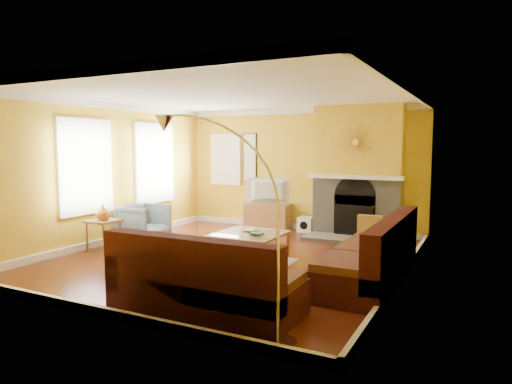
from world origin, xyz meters
The scene contains 27 objects.
floor centered at (0.00, 0.00, -0.01)m, with size 5.50×6.00×0.02m, color maroon.
ceiling centered at (0.00, 0.00, 2.71)m, with size 5.50×6.00×0.02m, color white.
wall_back centered at (0.00, 3.01, 1.35)m, with size 5.50×0.02×2.70m, color gold.
wall_front centered at (0.00, -3.01, 1.35)m, with size 5.50×0.02×2.70m, color gold.
wall_left centered at (-2.76, 0.00, 1.35)m, with size 0.02×6.00×2.70m, color gold.
wall_right centered at (2.76, 0.00, 1.35)m, with size 0.02×6.00×2.70m, color gold.
baseboard centered at (0.00, 0.00, 0.06)m, with size 5.50×6.00×0.12m, color white, non-canonical shape.
crown_molding centered at (0.00, 0.00, 2.64)m, with size 5.50×6.00×0.12m, color white, non-canonical shape.
window_left_near centered at (-2.72, 1.30, 1.50)m, with size 0.06×1.22×1.72m, color white.
window_left_far centered at (-2.72, -0.60, 1.50)m, with size 0.06×1.22×1.72m, color white.
window_back centered at (-1.90, 2.96, 1.55)m, with size 0.82×0.06×1.22m, color white.
wall_art centered at (-1.25, 2.97, 1.60)m, with size 0.34×0.04×1.14m, color white.
fireplace centered at (1.35, 2.80, 1.35)m, with size 1.80×0.40×2.70m, color gray, non-canonical shape.
mantel centered at (1.35, 2.56, 1.25)m, with size 1.92×0.22×0.08m, color white.
hearth centered at (1.35, 2.25, 0.03)m, with size 1.80×0.70×0.06m, color gray.
sunburst centered at (1.35, 2.57, 1.95)m, with size 0.70×0.04×0.70m, color olive, non-canonical shape.
rug centered at (-0.16, -0.49, 0.01)m, with size 2.40×1.80×0.02m, color beige.
sectional_sofa centered at (1.29, -0.74, 0.45)m, with size 2.92×3.92×0.90m, color #351112, non-canonical shape.
coffee_table centered at (0.23, 0.15, 0.21)m, with size 1.09×1.09×0.43m, color white, non-canonical shape.
media_console centered at (-0.67, 2.77, 0.29)m, with size 1.04×0.47×0.57m, color #9B6A38.
tv centered at (-0.67, 2.77, 0.86)m, with size 1.02×0.13×0.59m, color black.
subwoofer centered at (0.25, 2.78, 0.16)m, with size 0.33×0.33×0.33m, color white.
armchair centered at (-2.25, 0.38, 0.37)m, with size 0.78×0.81×0.73m, color gray.
side_table centered at (-2.35, -0.57, 0.28)m, with size 0.50×0.50×0.55m, color #9B6A38, non-canonical shape.
vase centered at (-2.35, -0.57, 0.69)m, with size 0.26×0.26×0.27m, color orange.
book centered at (0.07, 0.25, 0.44)m, with size 0.18×0.25×0.02m, color white.
arc_lamp centered at (1.47, -2.77, 1.08)m, with size 1.38×0.36×2.17m, color silver, non-canonical shape.
Camera 1 is at (3.74, -6.50, 1.87)m, focal length 32.00 mm.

